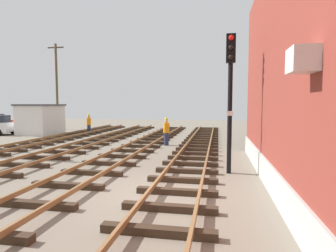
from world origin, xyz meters
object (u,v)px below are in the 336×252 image
(signal_mast, at_px, (230,87))
(track_worker_foreground, at_px, (89,124))
(utility_pole_far, at_px, (57,85))
(track_worker_distant, at_px, (166,132))
(control_hut, at_px, (41,119))

(signal_mast, xyz_separation_m, track_worker_foreground, (-12.16, 12.58, -2.49))
(signal_mast, distance_m, utility_pole_far, 23.96)
(utility_pole_far, relative_size, track_worker_foreground, 4.90)
(utility_pole_far, distance_m, track_worker_foreground, 7.57)
(utility_pole_far, height_order, track_worker_foreground, utility_pole_far)
(track_worker_foreground, height_order, track_worker_distant, same)
(control_hut, bearing_deg, signal_mast, -35.75)
(track_worker_foreground, bearing_deg, control_hut, -171.93)
(track_worker_foreground, distance_m, track_worker_distant, 10.03)
(signal_mast, height_order, utility_pole_far, utility_pole_far)
(track_worker_foreground, bearing_deg, signal_mast, -45.97)
(signal_mast, xyz_separation_m, control_hut, (-16.60, 11.95, -2.03))
(utility_pole_far, bearing_deg, control_hut, -77.42)
(signal_mast, distance_m, track_worker_foreground, 17.68)
(control_hut, bearing_deg, utility_pole_far, 102.58)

